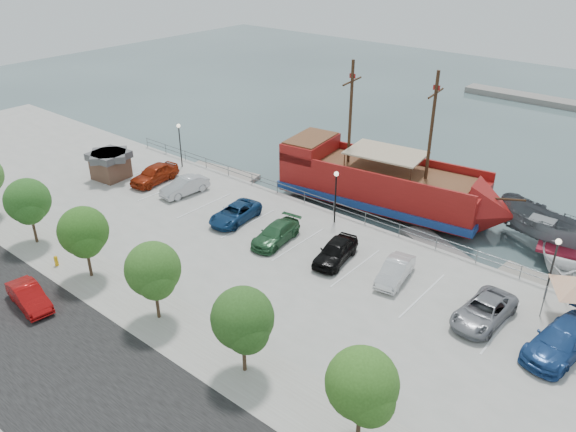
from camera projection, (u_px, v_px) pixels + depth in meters
The scene contains 29 objects.
ground at pixel (281, 267), 39.99m from camera, with size 160.00×160.00×0.00m, color #314447.
street at pixel (78, 381), 28.57m from camera, with size 100.00×8.00×0.04m, color black.
sidewalk at pixel (170, 324), 32.68m from camera, with size 100.00×4.00×0.05m, color gray.
seawall_railing at pixel (344, 210), 44.63m from camera, with size 50.00×0.06×1.00m.
pirate_ship at pixel (397, 188), 46.96m from camera, with size 20.46×7.95×12.76m.
patrol_boat at pixel (541, 228), 42.06m from camera, with size 2.89×7.67×2.97m, color slate.
speedboat at pixel (566, 256), 39.87m from camera, with size 5.26×7.37×1.53m, color silver.
dock_west at pixel (223, 173), 54.82m from camera, with size 7.45×2.13×0.43m, color gray.
dock_mid at pixel (440, 249), 41.81m from camera, with size 7.19×2.05×0.41m, color slate.
dock_east at pixel (554, 290), 37.18m from camera, with size 7.37×2.11×0.42m, color gray.
shed at pixel (110, 164), 51.16m from camera, with size 3.31×3.31×2.50m.
street_sedan at pixel (29, 297), 33.97m from camera, with size 1.44×4.13×1.36m, color #A10B0B.
fire_hydrant at pixel (56, 261), 38.11m from camera, with size 0.27×0.27×0.78m.
lamp_post_left at pixel (180, 138), 52.83m from camera, with size 0.36×0.36×4.28m.
lamp_post_mid at pixel (336, 188), 42.64m from camera, with size 0.36×0.36×4.28m.
lamp_post_right at pixel (554, 258), 33.57m from camera, with size 0.36×0.36×4.28m.
tree_b at pixel (28, 203), 39.54m from camera, with size 3.30×3.20×5.00m.
tree_c at pixel (84, 233), 35.57m from camera, with size 3.30×3.20×5.00m.
tree_d at pixel (154, 272), 31.61m from camera, with size 3.30×3.20×5.00m.
tree_e at pixel (244, 321), 27.64m from camera, with size 3.30×3.20×5.00m.
tree_f at pixel (364, 387), 23.68m from camera, with size 3.30×3.20×5.00m.
parked_car_a at pixel (154, 174), 50.50m from camera, with size 1.95×4.84×1.65m, color maroon.
parked_car_b at pixel (185, 186), 48.31m from camera, with size 1.53×4.39×1.45m, color #B1B3B5.
parked_car_c at pixel (235, 213), 43.89m from camera, with size 2.21×4.79×1.33m, color navy.
parked_car_d at pixel (276, 234), 40.96m from camera, with size 1.90×4.66×1.35m, color #285933.
parked_car_e at pixel (336, 251), 38.57m from camera, with size 1.81×4.50×1.53m, color black.
parked_car_f at pixel (395, 271), 36.49m from camera, with size 1.44×4.13×1.36m, color silver.
parked_car_g at pixel (484, 311), 32.67m from camera, with size 2.31×5.01×1.39m, color gray.
parked_car_h at pixel (562, 340), 30.15m from camera, with size 2.30×5.67×1.64m, color navy.
Camera 1 is at (21.97, -25.77, 20.60)m, focal length 35.00 mm.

